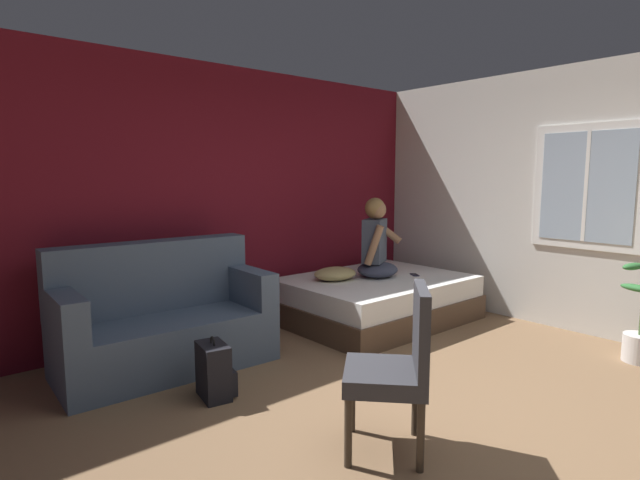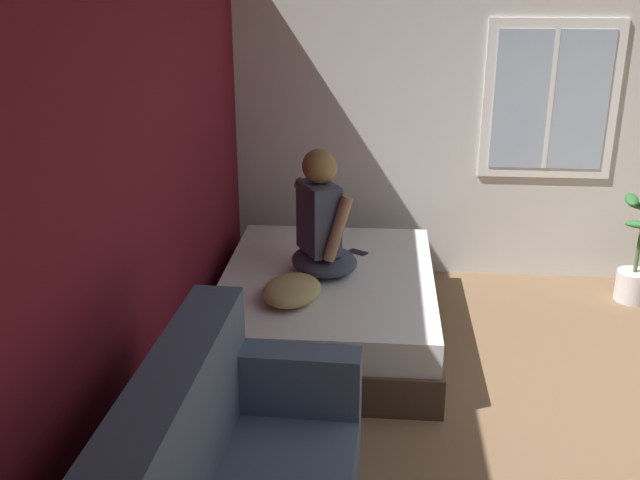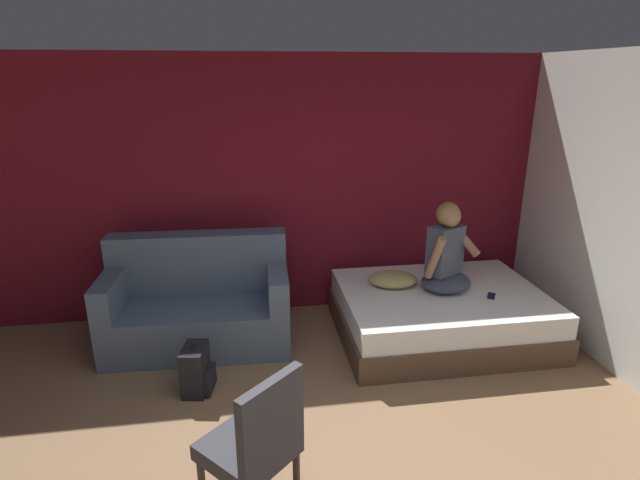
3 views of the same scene
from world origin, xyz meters
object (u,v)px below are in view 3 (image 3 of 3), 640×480
object	(u,v)px
backpack	(197,370)
throw_pillow	(393,279)
side_chair	(256,442)
bed	(440,313)
person_seated	(446,255)
cell_phone	(491,296)
couch	(199,305)

from	to	relation	value
backpack	throw_pillow	distance (m)	2.07
side_chair	throw_pillow	size ratio (longest dim) A/B	2.04
bed	person_seated	bearing A→B (deg)	54.28
cell_phone	backpack	bearing A→B (deg)	-140.26
couch	backpack	xyz separation A→B (m)	(0.03, -0.82, -0.20)
couch	cell_phone	distance (m)	2.80
side_chair	person_seated	distance (m)	2.74
cell_phone	throw_pillow	bearing A→B (deg)	-172.90
side_chair	backpack	size ratio (longest dim) A/B	2.14
backpack	bed	bearing A→B (deg)	14.16
bed	cell_phone	distance (m)	0.52
couch	cell_phone	world-z (taller)	couch
bed	backpack	size ratio (longest dim) A/B	4.35
backpack	cell_phone	xyz separation A→B (m)	(2.74, 0.39, 0.29)
backpack	person_seated	bearing A→B (deg)	15.02
couch	backpack	size ratio (longest dim) A/B	3.78
bed	person_seated	world-z (taller)	person_seated
cell_phone	couch	bearing A→B (deg)	-157.16
bed	side_chair	world-z (taller)	side_chair
bed	throw_pillow	bearing A→B (deg)	155.78
throw_pillow	cell_phone	bearing A→B (deg)	-24.44
couch	backpack	bearing A→B (deg)	-87.97
person_seated	cell_phone	bearing A→B (deg)	-31.75
bed	cell_phone	size ratio (longest dim) A/B	13.84
backpack	cell_phone	distance (m)	2.78
throw_pillow	person_seated	bearing A→B (deg)	-17.81
person_seated	couch	bearing A→B (deg)	175.53
bed	couch	world-z (taller)	couch
side_chair	throw_pillow	bearing A→B (deg)	55.86
bed	couch	size ratio (longest dim) A/B	1.15
side_chair	backpack	world-z (taller)	side_chair
person_seated	throw_pillow	distance (m)	0.57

